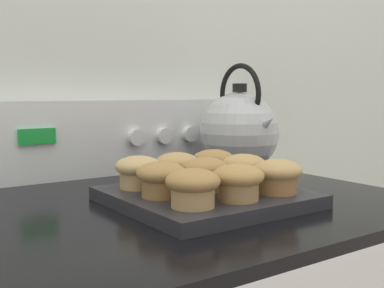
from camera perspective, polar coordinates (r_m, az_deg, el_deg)
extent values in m
cube|color=silver|center=(1.16, -11.39, 11.57)|extent=(8.00, 0.05, 2.40)
cube|color=black|center=(0.86, -1.44, -6.97)|extent=(0.76, 0.66, 0.02)
cube|color=white|center=(1.11, -10.07, 0.76)|extent=(0.74, 0.05, 0.17)
cube|color=green|center=(1.02, -17.89, 0.86)|extent=(0.07, 0.01, 0.03)
cylinder|color=white|center=(1.10, -6.64, 0.78)|extent=(0.04, 0.02, 0.04)
cylinder|color=white|center=(1.14, -3.34, 0.98)|extent=(0.04, 0.02, 0.04)
cylinder|color=white|center=(1.18, -0.26, 1.17)|extent=(0.04, 0.02, 0.04)
cylinder|color=white|center=(1.22, 2.60, 1.34)|extent=(0.04, 0.02, 0.04)
cube|color=#28282D|center=(0.81, 1.62, -6.31)|extent=(0.29, 0.29, 0.02)
cylinder|color=tan|center=(0.69, 0.10, -6.22)|extent=(0.06, 0.06, 0.03)
ellipsoid|color=#B2844C|center=(0.69, 0.10, -4.41)|extent=(0.08, 0.08, 0.04)
cylinder|color=#A37A4C|center=(0.74, 5.48, -5.46)|extent=(0.06, 0.06, 0.03)
ellipsoid|color=tan|center=(0.74, 5.50, -3.76)|extent=(0.08, 0.08, 0.04)
cylinder|color=olive|center=(0.80, 10.08, -4.66)|extent=(0.06, 0.06, 0.03)
ellipsoid|color=tan|center=(0.80, 10.11, -3.09)|extent=(0.08, 0.08, 0.04)
cylinder|color=olive|center=(0.76, -3.65, -5.09)|extent=(0.06, 0.06, 0.03)
ellipsoid|color=#B2844C|center=(0.76, -3.66, -3.45)|extent=(0.08, 0.08, 0.04)
cylinder|color=tan|center=(0.81, 1.53, -4.42)|extent=(0.06, 0.06, 0.03)
ellipsoid|color=#B2844C|center=(0.81, 1.54, -2.87)|extent=(0.08, 0.08, 0.04)
cylinder|color=#A37A4C|center=(0.86, 6.13, -3.85)|extent=(0.06, 0.06, 0.03)
ellipsoid|color=tan|center=(0.86, 6.15, -2.39)|extent=(0.08, 0.08, 0.04)
cylinder|color=tan|center=(0.83, -6.38, -4.14)|extent=(0.06, 0.06, 0.03)
ellipsoid|color=tan|center=(0.83, -6.40, -2.64)|extent=(0.08, 0.08, 0.04)
cylinder|color=tan|center=(0.88, -1.79, -3.62)|extent=(0.06, 0.06, 0.03)
ellipsoid|color=tan|center=(0.87, -1.79, -2.18)|extent=(0.08, 0.08, 0.04)
cylinder|color=#A37A4C|center=(0.92, 2.58, -3.13)|extent=(0.06, 0.06, 0.03)
ellipsoid|color=#B2844C|center=(0.92, 2.58, -1.77)|extent=(0.08, 0.08, 0.04)
sphere|color=silver|center=(1.13, 5.61, 1.39)|extent=(0.19, 0.19, 0.19)
cylinder|color=black|center=(1.13, 5.67, 6.64)|extent=(0.03, 0.03, 0.02)
cone|color=silver|center=(1.06, 8.58, 2.32)|extent=(0.04, 0.08, 0.07)
torus|color=black|center=(1.13, 5.66, 5.90)|extent=(0.01, 0.14, 0.14)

